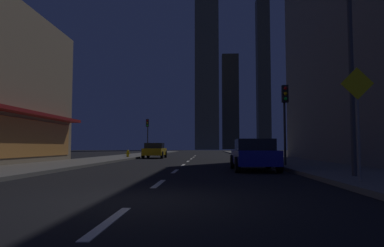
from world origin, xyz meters
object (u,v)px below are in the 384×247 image
object	(u,v)px
car_parked_near	(254,154)
traffic_light_near_right	(285,107)
street_lamp_right	(325,28)
car_parked_far	(155,150)
traffic_light_far_left	(148,129)
pedestrian_crossing_sign	(358,113)
fire_hydrant_far_left	(128,154)

from	to	relation	value
car_parked_near	traffic_light_near_right	xyz separation A→B (m)	(1.90, 2.01, 2.45)
traffic_light_near_right	street_lamp_right	distance (m)	6.92
car_parked_far	traffic_light_far_left	bearing A→B (deg)	105.54
car_parked_far	traffic_light_near_right	distance (m)	17.69
pedestrian_crossing_sign	traffic_light_far_left	bearing A→B (deg)	110.15
car_parked_near	traffic_light_far_left	size ratio (longest dim) A/B	1.01
fire_hydrant_far_left	car_parked_far	bearing A→B (deg)	30.51
car_parked_far	street_lamp_right	distance (m)	23.81
traffic_light_far_left	pedestrian_crossing_sign	bearing A→B (deg)	-69.85
fire_hydrant_far_left	pedestrian_crossing_sign	xyz separation A→B (m)	(11.50, -22.06, 1.56)
car_parked_near	street_lamp_right	world-z (taller)	street_lamp_right
fire_hydrant_far_left	street_lamp_right	bearing A→B (deg)	-60.90
fire_hydrant_far_left	pedestrian_crossing_sign	world-z (taller)	pedestrian_crossing_sign
traffic_light_far_left	car_parked_far	bearing A→B (deg)	-74.46
traffic_light_near_right	pedestrian_crossing_sign	xyz separation A→B (m)	(0.10, -8.45, -1.18)
pedestrian_crossing_sign	fire_hydrant_far_left	bearing A→B (deg)	117.53
traffic_light_near_right	street_lamp_right	size ratio (longest dim) A/B	0.64
car_parked_near	traffic_light_far_left	bearing A→B (deg)	110.92
car_parked_near	traffic_light_far_left	xyz separation A→B (m)	(-9.10, 23.81, 2.45)
car_parked_far	traffic_light_near_right	xyz separation A→B (m)	(9.10, -14.97, 2.45)
traffic_light_near_right	fire_hydrant_far_left	bearing A→B (deg)	129.95
car_parked_near	pedestrian_crossing_sign	xyz separation A→B (m)	(2.00, -6.44, 1.28)
traffic_light_near_right	traffic_light_far_left	size ratio (longest dim) A/B	1.00
fire_hydrant_far_left	street_lamp_right	distance (m)	23.65
car_parked_near	car_parked_far	bearing A→B (deg)	112.98
car_parked_near	pedestrian_crossing_sign	bearing A→B (deg)	-72.76
street_lamp_right	pedestrian_crossing_sign	xyz separation A→B (m)	(0.22, -1.80, -3.05)
car_parked_far	fire_hydrant_far_left	distance (m)	2.68
car_parked_far	street_lamp_right	xyz separation A→B (m)	(8.98, -21.62, 4.33)
car_parked_far	pedestrian_crossing_sign	xyz separation A→B (m)	(9.20, -23.42, 1.28)
car_parked_near	fire_hydrant_far_left	distance (m)	18.28
traffic_light_near_right	pedestrian_crossing_sign	distance (m)	8.54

